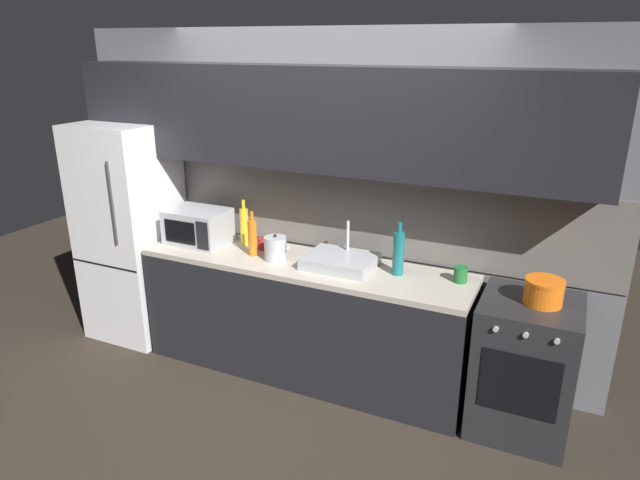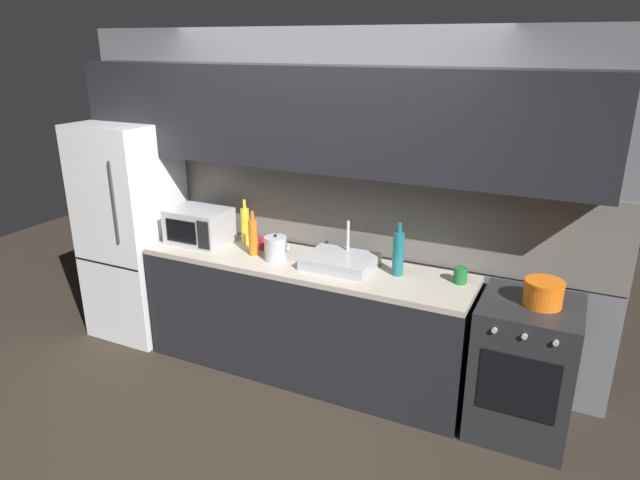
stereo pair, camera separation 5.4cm
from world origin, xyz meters
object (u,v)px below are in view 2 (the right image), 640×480
at_px(refrigerator, 133,231).
at_px(oven_range, 523,368).
at_px(wine_bottle_yellow, 245,225).
at_px(cooking_pot, 543,293).
at_px(wine_bottle_orange, 253,237).
at_px(mug_green, 460,275).
at_px(mug_red, 263,243).
at_px(wine_bottle_teal, 398,253).
at_px(kettle, 276,248).
at_px(microwave, 199,226).

relative_size(refrigerator, oven_range, 2.00).
bearing_deg(wine_bottle_yellow, cooking_pot, -3.90).
xyz_separation_m(wine_bottle_orange, mug_green, (1.50, 0.15, -0.09)).
bearing_deg(mug_red, refrigerator, -175.20).
height_order(wine_bottle_orange, cooking_pot, wine_bottle_orange).
height_order(wine_bottle_teal, mug_green, wine_bottle_teal).
relative_size(wine_bottle_orange, cooking_pot, 1.46).
relative_size(wine_bottle_orange, wine_bottle_teal, 0.91).
bearing_deg(refrigerator, wine_bottle_teal, 1.69).
distance_m(kettle, wine_bottle_teal, 0.89).
bearing_deg(wine_bottle_teal, refrigerator, -178.31).
height_order(wine_bottle_teal, wine_bottle_yellow, wine_bottle_teal).
distance_m(wine_bottle_yellow, mug_red, 0.22).
distance_m(wine_bottle_orange, wine_bottle_teal, 1.09).
bearing_deg(oven_range, refrigerator, 179.98).
relative_size(refrigerator, wine_bottle_teal, 4.83).
relative_size(refrigerator, mug_red, 20.16).
height_order(wine_bottle_orange, wine_bottle_yellow, wine_bottle_yellow).
bearing_deg(kettle, mug_red, 143.29).
relative_size(oven_range, microwave, 1.96).
bearing_deg(wine_bottle_orange, microwave, 174.33).
height_order(kettle, wine_bottle_orange, wine_bottle_orange).
height_order(refrigerator, mug_red, refrigerator).
distance_m(wine_bottle_yellow, cooking_pot, 2.21).
relative_size(wine_bottle_orange, mug_red, 3.79).
distance_m(wine_bottle_teal, cooking_pot, 0.94).
xyz_separation_m(oven_range, kettle, (-1.76, -0.05, 0.54)).
relative_size(wine_bottle_yellow, mug_green, 3.35).
bearing_deg(microwave, kettle, -5.14).
distance_m(refrigerator, kettle, 1.41).
distance_m(wine_bottle_orange, wine_bottle_yellow, 0.26).
bearing_deg(wine_bottle_orange, refrigerator, 178.39).
bearing_deg(refrigerator, wine_bottle_orange, -1.61).
relative_size(kettle, wine_bottle_teal, 0.53).
xyz_separation_m(wine_bottle_yellow, mug_green, (1.68, -0.03, -0.10)).
distance_m(mug_green, mug_red, 1.50).
distance_m(refrigerator, mug_red, 1.21).
xyz_separation_m(mug_green, cooking_pot, (0.52, -0.12, 0.03)).
distance_m(refrigerator, mug_green, 2.71).
bearing_deg(wine_bottle_orange, wine_bottle_teal, 5.38).
distance_m(mug_green, cooking_pot, 0.53).
distance_m(microwave, mug_red, 0.54).
relative_size(mug_green, mug_red, 1.19).
relative_size(refrigerator, kettle, 9.06).
bearing_deg(wine_bottle_yellow, kettle, -27.06).
distance_m(microwave, wine_bottle_teal, 1.61).
height_order(microwave, mug_red, microwave).
xyz_separation_m(refrigerator, wine_bottle_orange, (1.21, -0.03, 0.14)).
relative_size(wine_bottle_teal, cooking_pot, 1.61).
bearing_deg(oven_range, kettle, -178.51).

